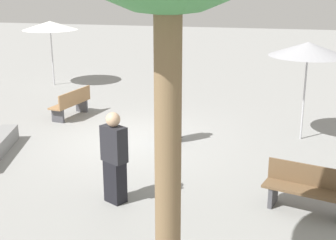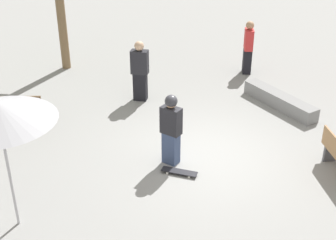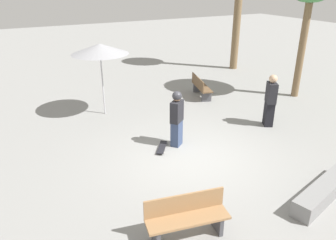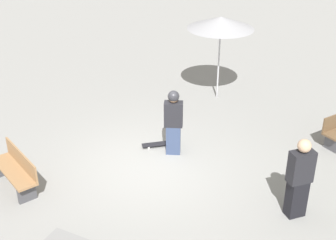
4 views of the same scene
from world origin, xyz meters
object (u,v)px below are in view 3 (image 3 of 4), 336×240
Objects in this scene: skateboard at (162,147)px; shade_umbrella_grey at (100,49)px; skater_main at (177,117)px; bench_near at (187,217)px; concrete_ledge at (326,189)px; bystander_far at (270,101)px; bench_far at (201,87)px.

shade_umbrella_grey reaches higher than skateboard.
skateboard is (0.50, 0.03, -0.85)m from skater_main.
skater_main is at bearing -105.50° from bench_near.
skateboard is at bearing -58.72° from concrete_ledge.
bench_near is at bearing 85.48° from shade_umbrella_grey.
shade_umbrella_grey reaches higher than concrete_ledge.
bystander_far is at bearing 139.58° from skater_main.
shade_umbrella_grey reaches higher than bystander_far.
skater_main is at bearing -26.00° from bench_far.
concrete_ledge is 7.24m from bench_far.
skateboard is 0.30× the size of shade_umbrella_grey.
bench_far is at bearing 35.78° from bystander_far.
bench_near is at bearing 26.50° from skater_main.
bystander_far is (-3.93, 0.16, 0.82)m from skateboard.
bystander_far is at bearing -114.63° from concrete_ledge.
shade_umbrella_grey is 1.45× the size of bystander_far.
bystander_far is (-5.09, -3.17, 0.45)m from bench_near.
bench_near is at bearing -18.78° from bench_far.
concrete_ledge is at bearing 6.27° from bench_far.
skateboard is at bearing 116.87° from bystander_far.
concrete_ledge is 0.99× the size of shade_umbrella_grey.
bench_near and bench_far have the same top height.
skateboard is at bearing 100.28° from shade_umbrella_grey.
shade_umbrella_grey is at bearing -67.98° from concrete_ledge.
bystander_far reaches higher than bench_far.
bench_far is (-1.24, -7.13, 0.23)m from concrete_ledge.
bystander_far is (-0.41, 3.53, 0.45)m from bench_far.
bench_far is (-3.03, -3.34, -0.48)m from skater_main.
skateboard is 4.89m from bench_far.
skater_main reaches higher than skateboard.
skater_main is 1.02× the size of bench_far.
bench_far is at bearing -99.89° from concrete_ledge.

